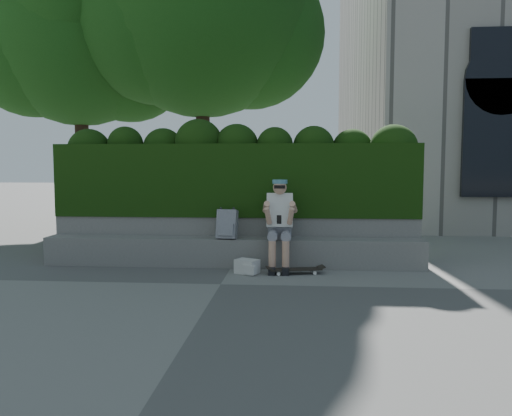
# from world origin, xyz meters

# --- Properties ---
(ground) EXTENTS (80.00, 80.00, 0.00)m
(ground) POSITION_xyz_m (0.00, 0.00, 0.00)
(ground) COLOR slate
(ground) RESTS_ON ground
(bench_ledge) EXTENTS (6.00, 0.45, 0.45)m
(bench_ledge) POSITION_xyz_m (0.00, 1.25, 0.23)
(bench_ledge) COLOR gray
(bench_ledge) RESTS_ON ground
(planter_wall) EXTENTS (6.00, 0.50, 0.75)m
(planter_wall) POSITION_xyz_m (0.00, 1.73, 0.38)
(planter_wall) COLOR gray
(planter_wall) RESTS_ON ground
(hedge) EXTENTS (6.00, 1.00, 1.20)m
(hedge) POSITION_xyz_m (0.00, 1.95, 1.35)
(hedge) COLOR black
(hedge) RESTS_ON planter_wall
(tree_left) EXTENTS (5.12, 5.12, 7.86)m
(tree_left) POSITION_xyz_m (-1.20, 5.30, 5.29)
(tree_left) COLOR black
(tree_left) RESTS_ON ground
(tree_right) EXTENTS (4.43, 4.43, 7.02)m
(tree_right) POSITION_xyz_m (-4.30, 5.59, 4.79)
(tree_right) COLOR black
(tree_right) RESTS_ON ground
(person) EXTENTS (0.40, 0.76, 1.38)m
(person) POSITION_xyz_m (0.76, 1.07, 0.75)
(person) COLOR gray
(person) RESTS_ON ground
(skateboard) EXTENTS (0.79, 0.34, 0.08)m
(skateboard) POSITION_xyz_m (1.01, 0.72, 0.07)
(skateboard) COLOR black
(skateboard) RESTS_ON ground
(backpack_plaid) EXTENTS (0.33, 0.20, 0.45)m
(backpack_plaid) POSITION_xyz_m (-0.07, 1.15, 0.68)
(backpack_plaid) COLOR #A0A1A5
(backpack_plaid) RESTS_ON bench_ledge
(backpack_ground) EXTENTS (0.39, 0.36, 0.21)m
(backpack_ground) POSITION_xyz_m (0.29, 0.71, 0.10)
(backpack_ground) COLOR beige
(backpack_ground) RESTS_ON ground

